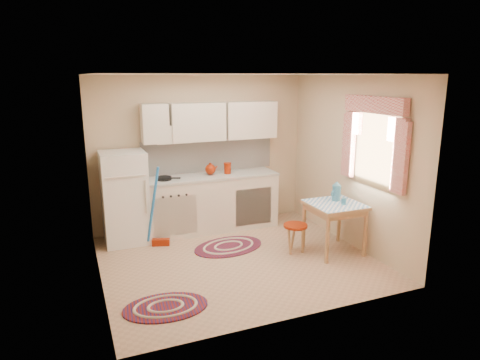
% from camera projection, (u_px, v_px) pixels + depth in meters
% --- Properties ---
extents(room_shell, '(3.64, 3.60, 2.52)m').
position_uv_depth(room_shell, '(241.00, 143.00, 5.83)').
color(room_shell, tan).
rests_on(room_shell, ground).
extents(fridge, '(0.65, 0.60, 1.40)m').
position_uv_depth(fridge, '(125.00, 198.00, 6.42)').
color(fridge, white).
rests_on(fridge, ground).
extents(broom, '(0.30, 0.20, 1.20)m').
position_uv_depth(broom, '(159.00, 207.00, 6.29)').
color(broom, blue).
rests_on(broom, ground).
extents(base_cabinets, '(2.25, 0.60, 0.88)m').
position_uv_depth(base_cabinets, '(209.00, 204.00, 7.01)').
color(base_cabinets, beige).
rests_on(base_cabinets, ground).
extents(countertop, '(2.27, 0.62, 0.04)m').
position_uv_depth(countertop, '(208.00, 176.00, 6.90)').
color(countertop, '#B5B3AB').
rests_on(countertop, base_cabinets).
extents(frying_pan, '(0.30, 0.30, 0.05)m').
position_uv_depth(frying_pan, '(164.00, 178.00, 6.58)').
color(frying_pan, black).
rests_on(frying_pan, countertop).
extents(red_kettle, '(0.24, 0.23, 0.19)m').
position_uv_depth(red_kettle, '(210.00, 169.00, 6.89)').
color(red_kettle, maroon).
rests_on(red_kettle, countertop).
extents(red_canister, '(0.14, 0.14, 0.16)m').
position_uv_depth(red_canister, '(228.00, 169.00, 7.00)').
color(red_canister, maroon).
rests_on(red_canister, countertop).
extents(table, '(0.72, 0.72, 0.72)m').
position_uv_depth(table, '(334.00, 228.00, 6.13)').
color(table, tan).
rests_on(table, ground).
extents(stool, '(0.42, 0.42, 0.42)m').
position_uv_depth(stool, '(295.00, 238.00, 6.14)').
color(stool, maroon).
rests_on(stool, ground).
extents(coffee_pot, '(0.18, 0.16, 0.31)m').
position_uv_depth(coffee_pot, '(336.00, 191.00, 6.15)').
color(coffee_pot, teal).
rests_on(coffee_pot, table).
extents(mug, '(0.08, 0.08, 0.10)m').
position_uv_depth(mug, '(344.00, 202.00, 5.97)').
color(mug, teal).
rests_on(mug, table).
extents(rug_center, '(1.20, 0.92, 0.02)m').
position_uv_depth(rug_center, '(229.00, 247.00, 6.36)').
color(rug_center, maroon).
rests_on(rug_center, ground).
extents(rug_left, '(0.99, 0.71, 0.02)m').
position_uv_depth(rug_left, '(166.00, 307.00, 4.70)').
color(rug_left, maroon).
rests_on(rug_left, ground).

